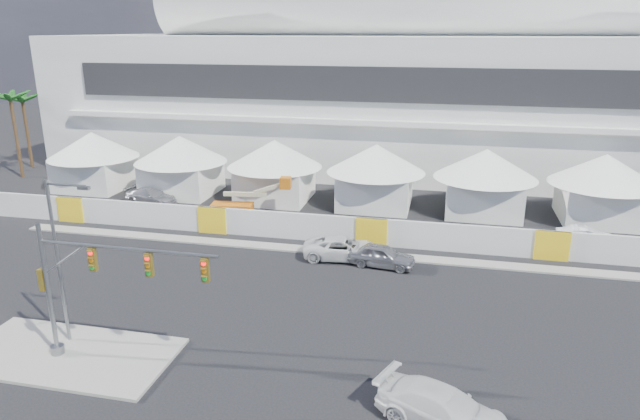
% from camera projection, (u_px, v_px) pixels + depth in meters
% --- Properties ---
extents(ground, '(160.00, 160.00, 0.00)m').
position_uv_depth(ground, '(212.00, 338.00, 28.32)').
color(ground, black).
rests_on(ground, ground).
extents(median_island, '(10.00, 5.00, 0.15)m').
position_uv_depth(median_island, '(67.00, 355.00, 26.76)').
color(median_island, gray).
rests_on(median_island, ground).
extents(far_curb, '(80.00, 1.20, 0.12)m').
position_uv_depth(far_curb, '(589.00, 273.00, 35.75)').
color(far_curb, gray).
rests_on(far_curb, ground).
extents(stadium, '(80.00, 24.80, 21.98)m').
position_uv_depth(stadium, '(432.00, 79.00, 62.22)').
color(stadium, silver).
rests_on(stadium, ground).
extents(tent_row, '(53.40, 8.40, 5.40)m').
position_uv_depth(tent_row, '(324.00, 168.00, 49.57)').
color(tent_row, white).
rests_on(tent_row, ground).
extents(hoarding_fence, '(70.00, 0.25, 2.00)m').
position_uv_depth(hoarding_fence, '(372.00, 232.00, 40.24)').
color(hoarding_fence, silver).
rests_on(hoarding_fence, ground).
extents(palm_cluster, '(10.60, 10.60, 8.55)m').
position_uv_depth(palm_cluster, '(24.00, 106.00, 60.64)').
color(palm_cluster, '#47331E').
rests_on(palm_cluster, ground).
extents(sedan_silver, '(2.26, 4.48, 1.46)m').
position_uv_depth(sedan_silver, '(382.00, 256.00, 36.72)').
color(sedan_silver, '#9C9CA0').
rests_on(sedan_silver, ground).
extents(pickup_curb, '(3.01, 5.47, 1.45)m').
position_uv_depth(pickup_curb, '(343.00, 248.00, 37.94)').
color(pickup_curb, silver).
rests_on(pickup_curb, ground).
extents(pickup_near, '(4.11, 5.81, 1.56)m').
position_uv_depth(pickup_near, '(444.00, 410.00, 21.78)').
color(pickup_near, silver).
rests_on(pickup_near, ground).
extents(lot_car_a, '(1.60, 4.05, 1.31)m').
position_uv_depth(lot_car_a, '(586.00, 237.00, 40.28)').
color(lot_car_a, white).
rests_on(lot_car_a, ground).
extents(lot_car_c, '(2.86, 5.09, 1.39)m').
position_uv_depth(lot_car_c, '(151.00, 197.00, 49.78)').
color(lot_car_c, '#B9B9BE').
rests_on(lot_car_c, ground).
extents(traffic_mast, '(8.70, 0.63, 6.43)m').
position_uv_depth(traffic_mast, '(86.00, 287.00, 25.24)').
color(traffic_mast, slate).
rests_on(traffic_mast, median_island).
extents(streetlight_median, '(2.24, 0.22, 8.09)m').
position_uv_depth(streetlight_median, '(60.00, 252.00, 26.50)').
color(streetlight_median, gray).
rests_on(streetlight_median, median_island).
extents(boom_lift, '(6.71, 1.96, 3.35)m').
position_uv_depth(boom_lift, '(239.00, 206.00, 46.54)').
color(boom_lift, orange).
rests_on(boom_lift, ground).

